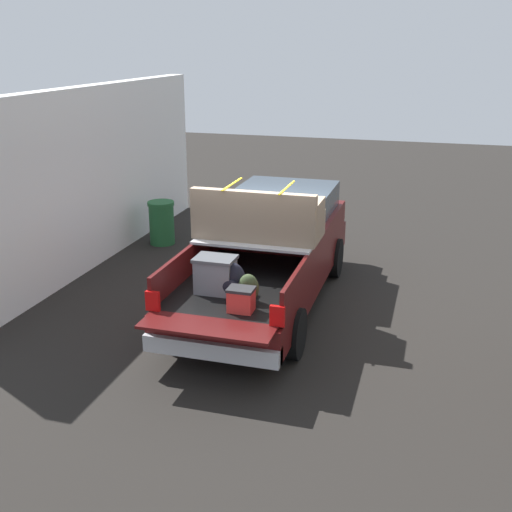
{
  "coord_description": "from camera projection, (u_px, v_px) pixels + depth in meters",
  "views": [
    {
      "loc": [
        -9.82,
        -2.7,
        4.4
      ],
      "look_at": [
        -0.6,
        0.0,
        1.1
      ],
      "focal_mm": 44.15,
      "sensor_mm": 36.0,
      "label": 1
    }
  ],
  "objects": [
    {
      "name": "ground_plane",
      "position": [
        266.0,
        304.0,
        11.07
      ],
      "size": [
        40.0,
        40.0,
        0.0
      ],
      "primitive_type": "plane",
      "color": "black"
    },
    {
      "name": "building_facade",
      "position": [
        96.0,
        175.0,
        12.93
      ],
      "size": [
        8.86,
        0.36,
        3.57
      ],
      "primitive_type": "cube",
      "color": "white",
      "rests_on": "ground_plane"
    },
    {
      "name": "pickup_truck",
      "position": [
        271.0,
        248.0,
        11.06
      ],
      "size": [
        6.05,
        2.06,
        2.23
      ],
      "color": "#470F0F",
      "rests_on": "ground_plane"
    },
    {
      "name": "trash_can",
      "position": [
        162.0,
        223.0,
        14.24
      ],
      "size": [
        0.6,
        0.6,
        0.98
      ],
      "color": "#1E592D",
      "rests_on": "ground_plane"
    }
  ]
}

